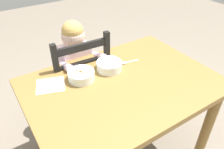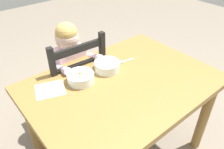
# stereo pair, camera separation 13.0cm
# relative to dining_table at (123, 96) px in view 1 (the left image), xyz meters

# --- Properties ---
(dining_table) EXTENTS (1.18, 0.84, 0.71)m
(dining_table) POSITION_rel_dining_table_xyz_m (0.00, 0.00, 0.00)
(dining_table) COLOR olive
(dining_table) RESTS_ON ground
(dining_chair) EXTENTS (0.44, 0.44, 0.91)m
(dining_chair) POSITION_rel_dining_table_xyz_m (-0.10, 0.47, -0.15)
(dining_chair) COLOR black
(dining_chair) RESTS_ON ground
(child_figure) EXTENTS (0.32, 0.31, 0.97)m
(child_figure) POSITION_rel_dining_table_xyz_m (-0.10, 0.46, 0.04)
(child_figure) COLOR silver
(child_figure) RESTS_ON ground
(bowl_of_peas) EXTENTS (0.17, 0.17, 0.06)m
(bowl_of_peas) POSITION_rel_dining_table_xyz_m (0.01, 0.17, 0.14)
(bowl_of_peas) COLOR white
(bowl_of_peas) RESTS_ON dining_table
(bowl_of_carrots) EXTENTS (0.17, 0.17, 0.06)m
(bowl_of_carrots) POSITION_rel_dining_table_xyz_m (-0.20, 0.17, 0.14)
(bowl_of_carrots) COLOR white
(bowl_of_carrots) RESTS_ON dining_table
(spoon) EXTENTS (0.14, 0.05, 0.01)m
(spoon) POSITION_rel_dining_table_xyz_m (0.15, 0.17, 0.11)
(spoon) COLOR silver
(spoon) RESTS_ON dining_table
(paper_napkin) EXTENTS (0.21, 0.20, 0.00)m
(paper_napkin) POSITION_rel_dining_table_xyz_m (-0.39, 0.22, 0.11)
(paper_napkin) COLOR white
(paper_napkin) RESTS_ON dining_table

